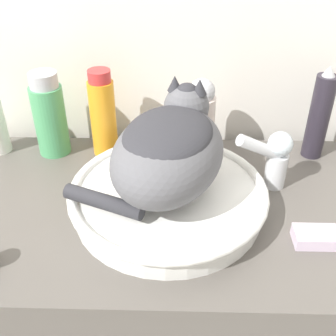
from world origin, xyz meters
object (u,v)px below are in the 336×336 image
(shampoo_bottle_tall, at_px, (103,115))
(lotion_bottle_white, at_px, (201,118))
(soap_bar, at_px, (316,237))
(hairspray_can_black, at_px, (319,116))
(mouthwash_bottle, at_px, (50,116))
(faucet, at_px, (275,156))
(cat, at_px, (169,147))

(shampoo_bottle_tall, height_order, lotion_bottle_white, shampoo_bottle_tall)
(lotion_bottle_white, relative_size, soap_bar, 2.39)
(hairspray_can_black, relative_size, mouthwash_bottle, 1.11)
(faucet, distance_m, mouthwash_bottle, 0.50)
(mouthwash_bottle, height_order, lotion_bottle_white, mouthwash_bottle)
(faucet, relative_size, hairspray_can_black, 0.64)
(cat, distance_m, faucet, 0.23)
(mouthwash_bottle, xyz_separation_m, lotion_bottle_white, (0.34, -0.00, -0.00))
(lotion_bottle_white, bearing_deg, mouthwash_bottle, 180.00)
(hairspray_can_black, relative_size, lotion_bottle_white, 1.17)
(faucet, xyz_separation_m, lotion_bottle_white, (-0.14, 0.13, 0.02))
(cat, relative_size, soap_bar, 4.12)
(cat, xyz_separation_m, faucet, (0.21, 0.07, -0.06))
(hairspray_can_black, bearing_deg, shampoo_bottle_tall, -180.00)
(cat, xyz_separation_m, lotion_bottle_white, (0.07, 0.20, -0.05))
(cat, relative_size, shampoo_bottle_tall, 1.58)
(soap_bar, bearing_deg, cat, 160.45)
(hairspray_can_black, bearing_deg, faucet, -133.13)
(mouthwash_bottle, distance_m, soap_bar, 0.61)
(hairspray_can_black, bearing_deg, lotion_bottle_white, -180.00)
(cat, relative_size, hairspray_can_black, 1.48)
(shampoo_bottle_tall, bearing_deg, mouthwash_bottle, 180.00)
(cat, relative_size, faucet, 2.30)
(lotion_bottle_white, distance_m, soap_bar, 0.36)
(hairspray_can_black, relative_size, soap_bar, 2.79)
(faucet, distance_m, shampoo_bottle_tall, 0.38)
(cat, relative_size, mouthwash_bottle, 1.64)
(lotion_bottle_white, bearing_deg, cat, -108.48)
(shampoo_bottle_tall, xyz_separation_m, lotion_bottle_white, (0.22, 0.00, -0.01))
(faucet, relative_size, lotion_bottle_white, 0.75)
(faucet, height_order, hairspray_can_black, hairspray_can_black)
(faucet, bearing_deg, shampoo_bottle_tall, -39.77)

